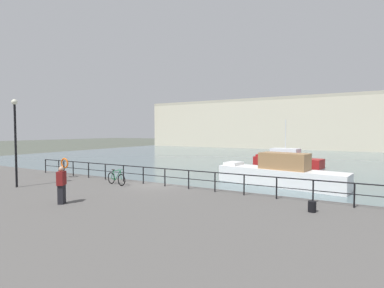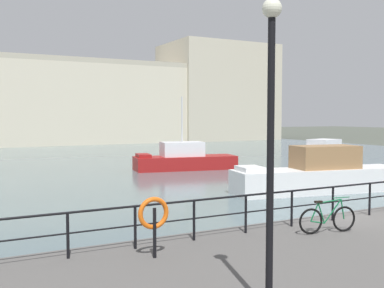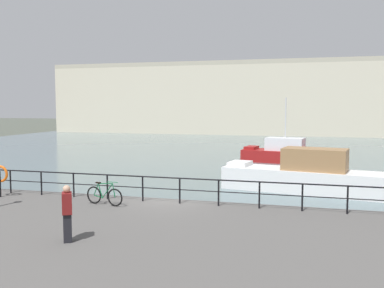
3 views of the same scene
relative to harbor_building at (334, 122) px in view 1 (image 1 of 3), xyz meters
name	(u,v)px [view 1 (image 1 of 3)]	position (x,y,z in m)	size (l,w,h in m)	color
ground_plane	(162,195)	(-7.68, -56.12, -6.25)	(240.00, 240.00, 0.00)	#4C5147
water_basin	(272,157)	(-7.68, -25.92, -6.24)	(80.00, 60.00, 0.01)	slate
quay_promenade	(75,217)	(-7.68, -62.62, -5.86)	(56.00, 13.00, 0.79)	#565451
harbor_building	(334,122)	(0.00, 0.00, 0.00)	(75.59, 12.64, 15.90)	beige
moored_cabin_cruiser	(286,160)	(-3.61, -36.77, -5.47)	(7.90, 3.65, 5.45)	maroon
moored_green_narrowboat	(280,173)	(-1.86, -49.17, -5.34)	(9.65, 3.81, 2.45)	white
quay_railing	(176,175)	(-6.14, -56.87, -4.72)	(24.44, 0.07, 1.08)	black
parked_bicycle	(116,178)	(-9.82, -57.92, -5.07)	(1.75, 0.41, 0.98)	black
mooring_bollard	(312,207)	(1.29, -58.42, -5.24)	(0.32, 0.32, 0.44)	black
life_ring_stand	(65,164)	(-14.93, -57.69, -4.49)	(0.75, 0.16, 1.40)	black
quay_lamp_post	(15,132)	(-14.39, -61.28, -2.24)	(0.32, 0.32, 5.12)	black
standing_person	(62,185)	(-8.72, -62.47, -4.60)	(0.47, 0.52, 1.69)	black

